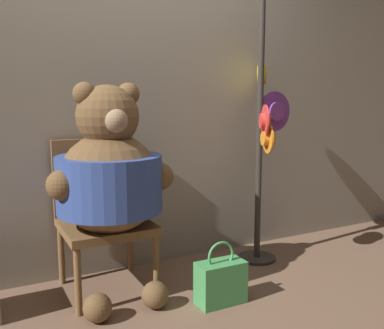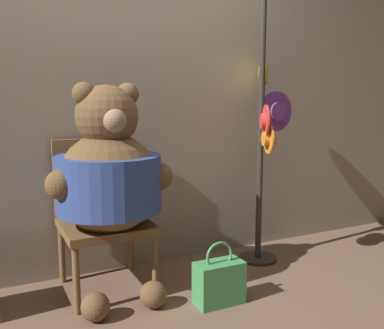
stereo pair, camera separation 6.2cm
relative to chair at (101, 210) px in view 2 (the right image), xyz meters
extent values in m
plane|color=brown|center=(0.20, -0.46, -0.49)|extent=(14.00, 14.00, 0.00)
cube|color=gray|center=(0.20, 0.26, 0.76)|extent=(8.00, 0.10, 2.50)
cylinder|color=brown|center=(-0.23, -0.33, -0.30)|extent=(0.04, 0.04, 0.39)
cylinder|color=brown|center=(0.23, -0.33, -0.30)|extent=(0.04, 0.04, 0.39)
cylinder|color=brown|center=(-0.23, 0.15, -0.30)|extent=(0.04, 0.04, 0.39)
cylinder|color=brown|center=(0.23, 0.15, -0.30)|extent=(0.04, 0.04, 0.39)
cube|color=brown|center=(0.00, -0.09, -0.08)|extent=(0.53, 0.53, 0.05)
cube|color=brown|center=(0.00, 0.16, 0.20)|extent=(0.53, 0.04, 0.50)
sphere|color=brown|center=(0.01, -0.17, 0.20)|extent=(0.61, 0.61, 0.61)
cylinder|color=#334C99|center=(0.01, -0.17, 0.20)|extent=(0.62, 0.62, 0.33)
sphere|color=brown|center=(0.01, -0.17, 0.60)|extent=(0.36, 0.36, 0.36)
sphere|color=brown|center=(-0.12, -0.17, 0.73)|extent=(0.13, 0.13, 0.13)
sphere|color=brown|center=(0.13, -0.17, 0.73)|extent=(0.13, 0.13, 0.13)
sphere|color=#997A5B|center=(0.01, -0.33, 0.58)|extent=(0.13, 0.13, 0.13)
sphere|color=brown|center=(-0.28, -0.25, 0.23)|extent=(0.17, 0.17, 0.17)
sphere|color=brown|center=(0.30, -0.25, 0.23)|extent=(0.17, 0.17, 0.17)
sphere|color=brown|center=(-0.16, -0.44, -0.41)|extent=(0.16, 0.16, 0.16)
sphere|color=brown|center=(0.17, -0.44, -0.41)|extent=(0.16, 0.16, 0.16)
cylinder|color=#332D28|center=(1.15, -0.09, -0.48)|extent=(0.28, 0.28, 0.02)
cylinder|color=#332D28|center=(1.15, -0.09, 0.44)|extent=(0.04, 0.04, 1.87)
cylinder|color=red|center=(1.07, -0.25, 0.55)|extent=(0.10, 0.20, 0.22)
cylinder|color=red|center=(1.07, -0.25, 0.55)|extent=(0.10, 0.12, 0.11)
cylinder|color=orange|center=(1.09, -0.27, 0.43)|extent=(0.08, 0.20, 0.20)
cylinder|color=orange|center=(1.09, -0.27, 0.43)|extent=(0.11, 0.12, 0.10)
cylinder|color=#7A388E|center=(1.28, -0.08, 0.61)|extent=(0.29, 0.03, 0.29)
cylinder|color=#7A388E|center=(1.28, -0.08, 0.61)|extent=(0.14, 0.08, 0.14)
cylinder|color=yellow|center=(1.23, 0.02, 0.88)|extent=(0.20, 0.24, 0.29)
cylinder|color=yellow|center=(1.23, 0.02, 0.88)|extent=(0.14, 0.15, 0.14)
cube|color=#479E56|center=(0.54, -0.56, -0.37)|extent=(0.29, 0.15, 0.25)
torus|color=#479E56|center=(0.54, -0.56, -0.20)|extent=(0.17, 0.02, 0.17)
camera|label=1|loc=(-0.70, -2.59, 0.69)|focal=40.00mm
camera|label=2|loc=(-0.65, -2.62, 0.69)|focal=40.00mm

